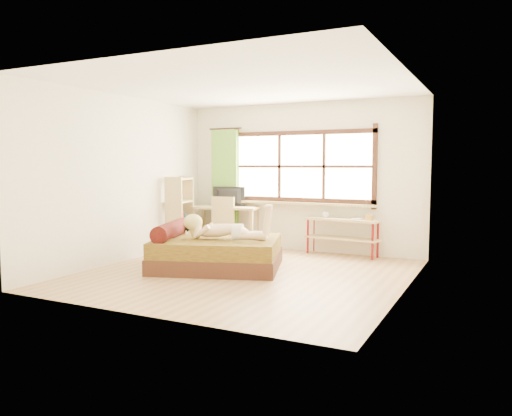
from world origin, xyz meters
The scene contains 18 objects.
floor centered at (0.00, 0.00, 0.00)m, with size 4.50×4.50×0.00m, color #9E754C.
ceiling centered at (0.00, 0.00, 2.70)m, with size 4.50×4.50×0.00m, color white.
wall_back centered at (0.00, 2.25, 1.35)m, with size 4.50×4.50×0.00m, color silver.
wall_front centered at (0.00, -2.25, 1.35)m, with size 4.50×4.50×0.00m, color silver.
wall_left centered at (-2.25, 0.00, 1.35)m, with size 4.50×4.50×0.00m, color silver.
wall_right centered at (2.25, 0.00, 1.35)m, with size 4.50×4.50×0.00m, color silver.
window centered at (0.00, 2.22, 1.51)m, with size 2.80×0.16×1.46m.
curtain centered at (-1.55, 2.13, 1.15)m, with size 0.55×0.10×2.20m, color #497D22.
bed centered at (-0.61, 0.17, 0.25)m, with size 2.24×2.00×0.71m.
woman centered at (-0.42, 0.14, 0.74)m, with size 1.30×0.37×0.56m, color beige, non-canonical shape.
kitten centered at (-1.29, 0.29, 0.58)m, with size 0.28×0.11×0.22m, color black, non-canonical shape.
desk centered at (-1.42, 1.95, 0.68)m, with size 1.34×0.77×0.79m.
monitor centered at (-1.42, 2.00, 0.97)m, with size 0.65×0.09×0.37m, color black.
chair centered at (-1.33, 1.59, 0.55)m, with size 0.51×0.51×0.99m.
pipe_shelf centered at (0.84, 2.07, 0.48)m, with size 1.33×0.47×0.74m.
cup centered at (0.53, 2.07, 0.70)m, with size 0.12×0.12×0.10m, color gray.
book centered at (1.03, 2.07, 0.66)m, with size 0.16×0.22×0.02m, color gray.
bookshelf centered at (-2.08, 1.35, 0.69)m, with size 0.44×0.64×1.35m.
Camera 1 is at (3.30, -6.32, 1.59)m, focal length 35.00 mm.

